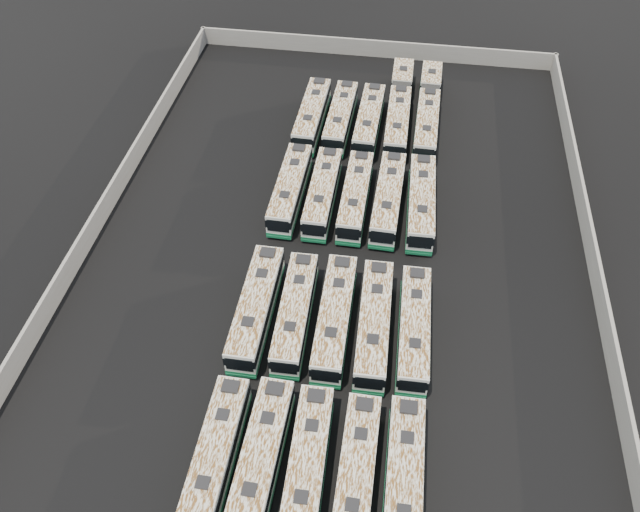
# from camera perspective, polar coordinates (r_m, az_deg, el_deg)

# --- Properties ---
(ground) EXTENTS (140.00, 140.00, 0.00)m
(ground) POSITION_cam_1_polar(r_m,az_deg,el_deg) (55.54, 1.38, -0.41)
(ground) COLOR black
(ground) RESTS_ON ground
(perimeter_wall) EXTENTS (45.20, 73.20, 2.20)m
(perimeter_wall) POSITION_cam_1_polar(r_m,az_deg,el_deg) (54.74, 1.40, 0.37)
(perimeter_wall) COLOR gray
(perimeter_wall) RESTS_ON ground
(bus_front_far_left) EXTENTS (2.32, 10.88, 3.06)m
(bus_front_far_left) POSITION_cam_1_polar(r_m,az_deg,el_deg) (43.88, -9.53, -17.62)
(bus_front_far_left) COLOR white
(bus_front_far_left) RESTS_ON ground
(bus_front_left) EXTENTS (2.60, 11.34, 3.18)m
(bus_front_left) POSITION_cam_1_polar(r_m,az_deg,el_deg) (43.29, -5.49, -18.22)
(bus_front_left) COLOR white
(bus_front_left) RESTS_ON ground
(bus_front_center) EXTENTS (2.62, 11.12, 3.11)m
(bus_front_center) POSITION_cam_1_polar(r_m,az_deg,el_deg) (42.95, -1.20, -18.88)
(bus_front_center) COLOR white
(bus_front_center) RESTS_ON ground
(bus_front_right) EXTENTS (2.34, 10.87, 3.06)m
(bus_front_right) POSITION_cam_1_polar(r_m,az_deg,el_deg) (42.82, 3.30, -19.51)
(bus_front_right) COLOR white
(bus_front_right) RESTS_ON ground
(bus_front_far_right) EXTENTS (2.51, 11.12, 3.12)m
(bus_front_far_right) POSITION_cam_1_polar(r_m,az_deg,el_deg) (42.92, 7.65, -19.79)
(bus_front_far_right) COLOR white
(bus_front_far_right) RESTS_ON ground
(bus_midfront_far_left) EXTENTS (2.44, 11.40, 3.21)m
(bus_midfront_far_left) POSITION_cam_1_polar(r_m,az_deg,el_deg) (50.19, -5.84, -4.71)
(bus_midfront_far_left) COLOR white
(bus_midfront_far_left) RESTS_ON ground
(bus_midfront_left) EXTENTS (2.57, 10.92, 3.06)m
(bus_midfront_left) POSITION_cam_1_polar(r_m,az_deg,el_deg) (49.75, -2.29, -5.19)
(bus_midfront_left) COLOR white
(bus_midfront_left) RESTS_ON ground
(bus_midfront_center) EXTENTS (2.49, 11.29, 3.17)m
(bus_midfront_center) POSITION_cam_1_polar(r_m,az_deg,el_deg) (49.35, 1.35, -5.65)
(bus_midfront_center) COLOR white
(bus_midfront_center) RESTS_ON ground
(bus_midfront_right) EXTENTS (2.66, 11.30, 3.17)m
(bus_midfront_right) POSITION_cam_1_polar(r_m,az_deg,el_deg) (49.15, 4.95, -6.20)
(bus_midfront_right) COLOR white
(bus_midfront_right) RESTS_ON ground
(bus_midfront_far_right) EXTENTS (2.55, 10.95, 3.07)m
(bus_midfront_far_right) POSITION_cam_1_polar(r_m,az_deg,el_deg) (49.33, 8.58, -6.54)
(bus_midfront_far_right) COLOR white
(bus_midfront_far_right) RESTS_ON ground
(bus_midback_far_left) EXTENTS (2.49, 11.16, 3.14)m
(bus_midback_far_left) POSITION_cam_1_polar(r_m,az_deg,el_deg) (60.19, -2.74, 6.16)
(bus_midback_far_left) COLOR white
(bus_midback_far_left) RESTS_ON ground
(bus_midback_left) EXTENTS (2.36, 11.02, 3.10)m
(bus_midback_left) POSITION_cam_1_polar(r_m,az_deg,el_deg) (59.71, 0.23, 5.80)
(bus_midback_left) COLOR white
(bus_midback_left) RESTS_ON ground
(bus_midback_center) EXTENTS (2.39, 10.93, 3.07)m
(bus_midback_center) POSITION_cam_1_polar(r_m,az_deg,el_deg) (59.45, 3.25, 5.47)
(bus_midback_center) COLOR white
(bus_midback_center) RESTS_ON ground
(bus_midback_right) EXTENTS (2.64, 11.26, 3.16)m
(bus_midback_right) POSITION_cam_1_polar(r_m,az_deg,el_deg) (59.39, 6.25, 5.24)
(bus_midback_right) COLOR white
(bus_midback_right) RESTS_ON ground
(bus_midback_far_right) EXTENTS (2.67, 11.38, 3.19)m
(bus_midback_far_right) POSITION_cam_1_polar(r_m,az_deg,el_deg) (59.40, 9.23, 4.88)
(bus_midback_far_right) COLOR white
(bus_midback_far_right) RESTS_ON ground
(bus_back_far_left) EXTENTS (2.60, 11.37, 3.19)m
(bus_back_far_left) POSITION_cam_1_polar(r_m,az_deg,el_deg) (69.88, -0.74, 12.73)
(bus_back_far_left) COLOR white
(bus_back_far_left) RESTS_ON ground
(bus_back_left) EXTENTS (2.59, 11.06, 3.10)m
(bus_back_left) POSITION_cam_1_polar(r_m,az_deg,el_deg) (69.66, 1.88, 12.54)
(bus_back_left) COLOR white
(bus_back_left) RESTS_ON ground
(bus_back_center) EXTENTS (2.60, 11.14, 3.12)m
(bus_back_center) POSITION_cam_1_polar(r_m,az_deg,el_deg) (69.30, 4.49, 12.22)
(bus_back_center) COLOR white
(bus_back_center) RESTS_ON ground
(bus_back_right) EXTENTS (2.43, 17.19, 3.11)m
(bus_back_right) POSITION_cam_1_polar(r_m,az_deg,el_deg) (71.73, 7.24, 13.30)
(bus_back_right) COLOR white
(bus_back_right) RESTS_ON ground
(bus_back_far_right) EXTENTS (2.62, 17.01, 3.08)m
(bus_back_far_right) POSITION_cam_1_polar(r_m,az_deg,el_deg) (71.81, 9.84, 12.99)
(bus_back_far_right) COLOR white
(bus_back_far_right) RESTS_ON ground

